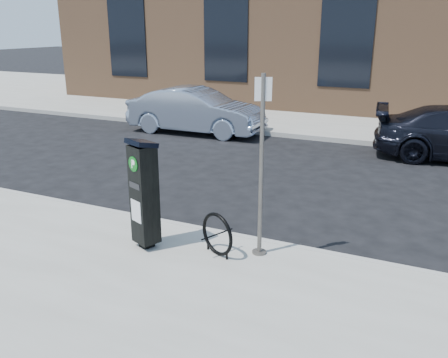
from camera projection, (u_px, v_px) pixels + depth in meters
The scene contains 9 objects.
ground at pixel (199, 235), 8.41m from camera, with size 120.00×120.00×0.00m, color black.
sidewalk_far at pixel (350, 110), 20.46m from camera, with size 60.00×12.00×0.15m, color gray.
curb_near at pixel (199, 231), 8.37m from camera, with size 60.00×0.12×0.16m, color #9E9B93.
curb_far at pixel (315, 138), 15.30m from camera, with size 60.00×0.12×0.16m, color #9E9B93.
building at pixel (370, 12), 21.79m from camera, with size 28.00×10.05×8.25m.
parking_kiosk at pixel (144, 193), 7.35m from camera, with size 0.52×0.49×1.78m.
sign_pole at pixel (261, 169), 6.98m from camera, with size 0.23×0.22×2.76m.
bike_rack at pixel (217, 234), 7.26m from camera, with size 0.65×0.33×0.69m.
car_silver at pixel (196, 111), 16.16m from camera, with size 1.63×4.67×1.54m, color #8B9AB1.
Camera 1 is at (3.63, -6.79, 3.54)m, focal length 38.00 mm.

